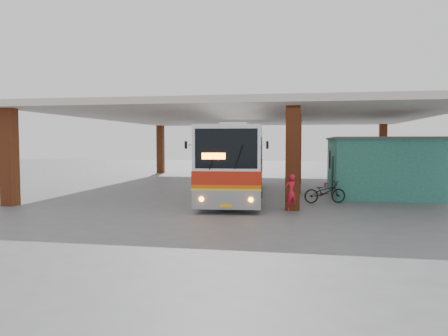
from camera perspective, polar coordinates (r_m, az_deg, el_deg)
ground at (r=21.89m, az=1.22°, el=-4.06°), size 90.00×90.00×0.00m
brick_columns at (r=26.52m, az=5.99°, el=1.94°), size 20.10×21.60×4.35m
canopy_roof at (r=28.14m, az=4.35°, el=6.77°), size 21.00×23.00×0.30m
shop_building at (r=25.79m, az=19.37°, el=0.36°), size 5.20×8.20×3.11m
coach_bus at (r=23.27m, az=1.64°, el=1.02°), size 3.84×13.15×3.78m
motorcycle at (r=20.88m, az=13.04°, el=-3.07°), size 2.10×1.28×1.04m
pedestrian at (r=18.33m, az=8.82°, el=-3.16°), size 0.64×0.52×1.53m
red_chair at (r=28.24m, az=13.68°, el=-1.63°), size 0.53×0.53×0.89m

